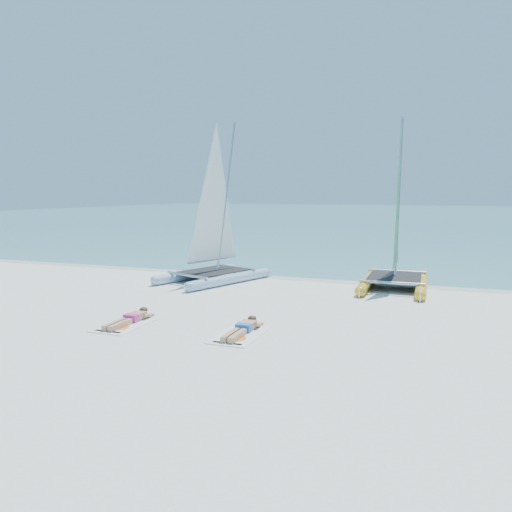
{
  "coord_description": "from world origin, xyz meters",
  "views": [
    {
      "loc": [
        4.53,
        -13.35,
        3.36
      ],
      "look_at": [
        -0.85,
        1.2,
        1.37
      ],
      "focal_mm": 35.0,
      "sensor_mm": 36.0,
      "label": 1
    }
  ],
  "objects_px": {
    "catamaran_yellow": "(397,231)",
    "sunbather_a": "(130,318)",
    "towel_b": "(240,335)",
    "sunbather_b": "(243,328)",
    "catamaran_blue": "(215,232)",
    "towel_a": "(126,324)"
  },
  "relations": [
    {
      "from": "catamaran_blue",
      "to": "sunbather_b",
      "type": "bearing_deg",
      "value": -39.1
    },
    {
      "from": "catamaran_blue",
      "to": "sunbather_b",
      "type": "height_order",
      "value": "catamaran_blue"
    },
    {
      "from": "sunbather_b",
      "to": "sunbather_a",
      "type": "bearing_deg",
      "value": -177.44
    },
    {
      "from": "catamaran_yellow",
      "to": "towel_b",
      "type": "height_order",
      "value": "catamaran_yellow"
    },
    {
      "from": "catamaran_yellow",
      "to": "sunbather_a",
      "type": "distance_m",
      "value": 10.0
    },
    {
      "from": "sunbather_a",
      "to": "sunbather_b",
      "type": "relative_size",
      "value": 1.0
    },
    {
      "from": "catamaran_yellow",
      "to": "sunbather_a",
      "type": "height_order",
      "value": "catamaran_yellow"
    },
    {
      "from": "catamaran_yellow",
      "to": "towel_a",
      "type": "relative_size",
      "value": 3.4
    },
    {
      "from": "catamaran_yellow",
      "to": "sunbather_b",
      "type": "height_order",
      "value": "catamaran_yellow"
    },
    {
      "from": "catamaran_blue",
      "to": "towel_a",
      "type": "distance_m",
      "value": 6.84
    },
    {
      "from": "catamaran_blue",
      "to": "sunbather_a",
      "type": "distance_m",
      "value": 6.63
    },
    {
      "from": "catamaran_yellow",
      "to": "catamaran_blue",
      "type": "bearing_deg",
      "value": -168.56
    },
    {
      "from": "towel_a",
      "to": "towel_b",
      "type": "distance_m",
      "value": 3.09
    },
    {
      "from": "sunbather_a",
      "to": "sunbather_b",
      "type": "distance_m",
      "value": 3.09
    },
    {
      "from": "catamaran_yellow",
      "to": "sunbather_a",
      "type": "xyz_separation_m",
      "value": [
        -5.98,
        -7.8,
        -1.86
      ]
    },
    {
      "from": "towel_a",
      "to": "towel_b",
      "type": "bearing_deg",
      "value": 2.56
    },
    {
      "from": "towel_b",
      "to": "catamaran_yellow",
      "type": "bearing_deg",
      "value": 69.76
    },
    {
      "from": "catamaran_yellow",
      "to": "sunbather_a",
      "type": "bearing_deg",
      "value": -128.35
    },
    {
      "from": "sunbather_b",
      "to": "towel_a",
      "type": "bearing_deg",
      "value": -173.89
    },
    {
      "from": "catamaran_blue",
      "to": "towel_b",
      "type": "distance_m",
      "value": 7.61
    },
    {
      "from": "catamaran_yellow",
      "to": "towel_b",
      "type": "distance_m",
      "value": 8.6
    },
    {
      "from": "towel_a",
      "to": "sunbather_b",
      "type": "height_order",
      "value": "sunbather_b"
    }
  ]
}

